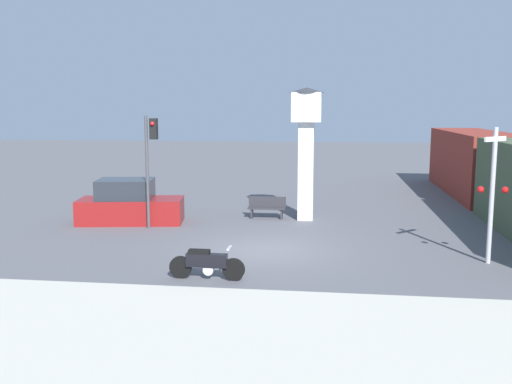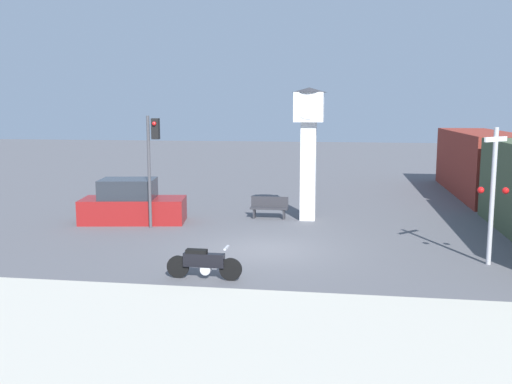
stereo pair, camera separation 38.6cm
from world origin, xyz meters
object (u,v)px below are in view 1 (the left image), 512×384
(bench, at_px, (267,207))
(motorcycle, at_px, (207,263))
(freight_train, at_px, (506,175))
(clock_tower, at_px, (306,133))
(traffic_light, at_px, (150,152))
(railroad_crossing_signal, at_px, (492,190))
(parked_car, at_px, (129,205))

(bench, bearing_deg, motorcycle, -94.29)
(motorcycle, xyz_separation_m, freight_train, (11.10, 11.53, 1.25))
(clock_tower, distance_m, freight_train, 9.39)
(traffic_light, bearing_deg, freight_train, 19.70)
(motorcycle, height_order, railroad_crossing_signal, railroad_crossing_signal)
(freight_train, bearing_deg, railroad_crossing_signal, -108.53)
(parked_car, bearing_deg, motorcycle, -65.53)
(clock_tower, height_order, freight_train, clock_tower)
(railroad_crossing_signal, xyz_separation_m, parked_car, (-12.98, 4.51, -1.50))
(motorcycle, height_order, clock_tower, clock_tower)
(clock_tower, bearing_deg, railroad_crossing_signal, -46.32)
(railroad_crossing_signal, bearing_deg, motorcycle, -161.43)
(railroad_crossing_signal, xyz_separation_m, bench, (-7.49, 6.18, -1.76))
(railroad_crossing_signal, height_order, parked_car, railroad_crossing_signal)
(bench, bearing_deg, freight_train, 14.05)
(clock_tower, xyz_separation_m, freight_train, (8.79, 2.67, -1.94))
(motorcycle, bearing_deg, parked_car, 124.83)
(motorcycle, height_order, traffic_light, traffic_light)
(freight_train, xyz_separation_m, parked_car, (-15.93, -4.28, -0.95))
(clock_tower, distance_m, parked_car, 7.87)
(motorcycle, relative_size, bench, 1.33)
(motorcycle, bearing_deg, bench, 86.89)
(traffic_light, distance_m, railroad_crossing_signal, 12.27)
(railroad_crossing_signal, bearing_deg, bench, 140.46)
(traffic_light, bearing_deg, clock_tower, 23.74)
(bench, bearing_deg, parked_car, -163.13)
(clock_tower, height_order, bench, clock_tower)
(railroad_crossing_signal, relative_size, parked_car, 0.93)
(freight_train, xyz_separation_m, bench, (-10.43, -2.61, -1.21))
(freight_train, bearing_deg, motorcycle, -133.92)
(traffic_light, distance_m, parked_car, 2.77)
(motorcycle, xyz_separation_m, parked_car, (-4.83, 7.25, 0.30))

